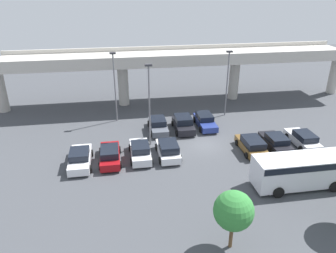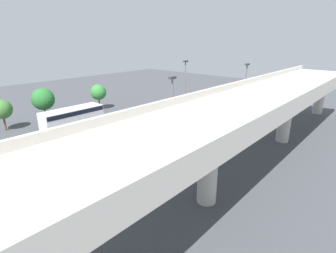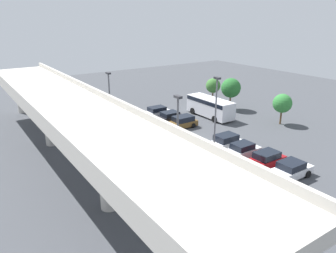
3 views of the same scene
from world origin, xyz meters
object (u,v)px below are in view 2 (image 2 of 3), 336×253
(tree_front_centre, at_px, (43,99))
(parked_car_9, at_px, (198,125))
(parked_car_6, at_px, (113,131))
(parked_car_8, at_px, (70,146))
(parked_car_7, at_px, (95,138))
(parked_car_3, at_px, (162,116))
(parked_car_2, at_px, (176,113))
(parked_car_4, at_px, (182,130))
(tree_front_left, at_px, (98,92))
(parked_car_1, at_px, (186,109))
(parked_car_5, at_px, (172,138))
(lamp_post_mid_lot, at_px, (172,114))
(parked_car_0, at_px, (196,106))
(lamp_post_near_aisle, at_px, (185,88))
(lamp_post_by_overpass, at_px, (245,92))
(shuttle_bus, at_px, (73,117))
(tree_front_far_right, at_px, (2,109))

(tree_front_centre, bearing_deg, parked_car_9, 122.52)
(parked_car_6, relative_size, parked_car_8, 0.93)
(parked_car_7, bearing_deg, parked_car_3, 89.61)
(parked_car_2, xyz_separation_m, parked_car_3, (2.70, -0.26, 0.04))
(parked_car_4, xyz_separation_m, tree_front_centre, (8.54, -17.59, 2.59))
(parked_car_6, distance_m, tree_front_left, 13.74)
(parked_car_6, bearing_deg, parked_car_1, 88.84)
(parked_car_4, height_order, parked_car_8, parked_car_4)
(parked_car_3, distance_m, parked_car_5, 8.42)
(parked_car_3, bearing_deg, tree_front_left, -170.50)
(lamp_post_mid_lot, bearing_deg, parked_car_6, -92.71)
(parked_car_0, height_order, parked_car_4, parked_car_4)
(parked_car_1, bearing_deg, parked_car_0, 93.66)
(lamp_post_near_aisle, distance_m, tree_front_centre, 19.43)
(parked_car_1, distance_m, parked_car_5, 12.78)
(lamp_post_by_overpass, bearing_deg, lamp_post_mid_lot, -1.69)
(parked_car_6, xyz_separation_m, lamp_post_mid_lot, (0.46, 9.75, 4.04))
(lamp_post_mid_lot, bearing_deg, parked_car_5, -138.79)
(shuttle_bus, relative_size, lamp_post_mid_lot, 0.96)
(parked_car_8, bearing_deg, parked_car_4, 63.73)
(shuttle_bus, bearing_deg, parked_car_8, 57.88)
(lamp_post_near_aisle, height_order, tree_front_left, lamp_post_near_aisle)
(tree_front_left, bearing_deg, tree_front_far_right, -1.08)
(parked_car_1, xyz_separation_m, lamp_post_by_overpass, (0.86, 9.87, 4.15))
(parked_car_8, relative_size, parked_car_9, 1.04)
(lamp_post_by_overpass, bearing_deg, parked_car_3, -64.33)
(parked_car_1, bearing_deg, parked_car_6, -91.16)
(lamp_post_by_overpass, bearing_deg, tree_front_centre, -53.55)
(parked_car_7, distance_m, lamp_post_near_aisle, 13.55)
(parked_car_7, height_order, tree_front_far_right, tree_front_far_right)
(parked_car_5, distance_m, tree_front_left, 19.15)
(parked_car_7, bearing_deg, parked_car_9, 61.25)
(parked_car_3, xyz_separation_m, lamp_post_by_overpass, (-4.73, 9.84, 4.11))
(parked_car_0, relative_size, lamp_post_by_overpass, 0.57)
(parked_car_1, distance_m, shuttle_bus, 16.95)
(parked_car_5, xyz_separation_m, lamp_post_near_aisle, (-6.87, -3.56, 4.27))
(parked_car_1, xyz_separation_m, parked_car_2, (2.89, 0.28, -0.00))
(lamp_post_near_aisle, relative_size, tree_front_centre, 1.75)
(parked_car_4, bearing_deg, parked_car_2, -44.22)
(lamp_post_mid_lot, bearing_deg, tree_front_left, -107.43)
(parked_car_8, height_order, lamp_post_by_overpass, lamp_post_by_overpass)
(parked_car_9, relative_size, lamp_post_near_aisle, 0.53)
(parked_car_7, height_order, shuttle_bus, shuttle_bus)
(parked_car_5, height_order, tree_front_centre, tree_front_centre)
(parked_car_1, xyz_separation_m, lamp_post_near_aisle, (4.16, 2.89, 4.25))
(parked_car_1, relative_size, lamp_post_by_overpass, 0.57)
(parked_car_2, height_order, lamp_post_near_aisle, lamp_post_near_aisle)
(parked_car_6, relative_size, parked_car_7, 0.99)
(tree_front_left, distance_m, tree_front_centre, 9.21)
(lamp_post_near_aisle, relative_size, lamp_post_mid_lot, 1.05)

